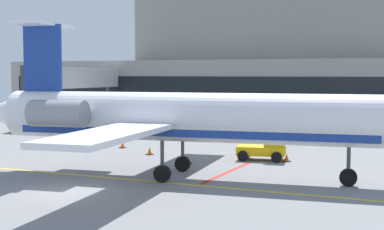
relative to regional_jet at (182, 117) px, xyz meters
name	(u,v)px	position (x,y,z in m)	size (l,w,h in m)	color
ground	(71,193)	(-3.27, -5.84, -3.38)	(120.00, 120.00, 0.11)	slate
terminal_building	(269,66)	(-6.94, 40.03, 3.32)	(72.57, 11.29, 18.57)	gray
jet_bridge_west	(73,78)	(-25.64, 25.40, 1.84)	(2.40, 16.11, 6.57)	silver
regional_jet	(182,117)	(0.00, 0.00, 0.00)	(27.59, 22.07, 8.76)	white
baggage_tug	(265,147)	(2.43, 7.86, -2.48)	(3.39, 2.35, 1.85)	#E5B20C
fuel_tank	(90,112)	(-22.81, 24.48, -1.84)	(8.00, 2.40, 2.68)	white
safety_cone_alpha	(287,158)	(3.88, 7.83, -3.09)	(0.47, 0.47, 0.55)	orange
safety_cone_bravo	(122,145)	(-9.49, 9.36, -3.09)	(0.47, 0.47, 0.55)	orange
safety_cone_charlie	(188,160)	(-1.67, 4.43, -3.09)	(0.47, 0.47, 0.55)	orange
safety_cone_delta	(150,151)	(-5.83, 6.97, -3.09)	(0.47, 0.47, 0.55)	orange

